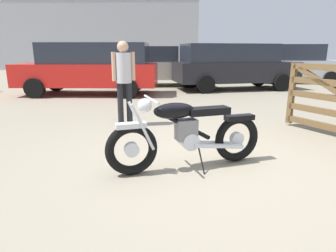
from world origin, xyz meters
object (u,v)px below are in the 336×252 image
at_px(blue_hatchback_right, 154,66).
at_px(white_estate_far, 296,63).
at_px(red_hatchback_near, 233,65).
at_px(dark_sedan_left, 118,61).
at_px(vintage_motorcycle, 186,134).
at_px(bystander, 124,75).
at_px(silver_sedan_mid, 91,67).

xyz_separation_m(blue_hatchback_right, white_estate_far, (6.78, 0.76, 0.08)).
bearing_deg(red_hatchback_near, white_estate_far, 23.98).
height_order(blue_hatchback_right, dark_sedan_left, dark_sedan_left).
bearing_deg(vintage_motorcycle, white_estate_far, -137.30).
distance_m(blue_hatchback_right, dark_sedan_left, 3.85).
xyz_separation_m(bystander, dark_sedan_left, (-1.20, 10.45, -0.08)).
bearing_deg(blue_hatchback_right, vintage_motorcycle, 90.91).
bearing_deg(vintage_motorcycle, dark_sedan_left, -94.99).
bearing_deg(red_hatchback_near, blue_hatchback_right, 144.81).
relative_size(vintage_motorcycle, bystander, 1.23).
height_order(vintage_motorcycle, red_hatchback_near, red_hatchback_near).
relative_size(bystander, blue_hatchback_right, 0.39).
xyz_separation_m(dark_sedan_left, silver_sedan_mid, (-0.29, -5.97, 0.00)).
bearing_deg(white_estate_far, silver_sedan_mid, -150.16).
bearing_deg(blue_hatchback_right, white_estate_far, -174.29).
bearing_deg(bystander, blue_hatchback_right, 158.07).
bearing_deg(vintage_motorcycle, blue_hatchback_right, -103.01).
height_order(red_hatchback_near, white_estate_far, white_estate_far).
bearing_deg(red_hatchback_near, bystander, -132.16).
xyz_separation_m(bystander, silver_sedan_mid, (-1.50, 4.48, -0.08)).
xyz_separation_m(vintage_motorcycle, bystander, (-0.95, 2.30, 0.57)).
distance_m(dark_sedan_left, silver_sedan_mid, 5.97).
bearing_deg(dark_sedan_left, red_hatchback_near, -47.80).
relative_size(dark_sedan_left, white_estate_far, 1.16).
height_order(red_hatchback_near, silver_sedan_mid, same).
xyz_separation_m(bystander, white_estate_far, (7.47, 7.86, -0.10)).
bearing_deg(dark_sedan_left, vintage_motorcycle, -83.42).
relative_size(red_hatchback_near, silver_sedan_mid, 1.01).
xyz_separation_m(red_hatchback_near, white_estate_far, (3.72, 2.33, -0.02)).
bearing_deg(vintage_motorcycle, bystander, -82.03).
distance_m(dark_sedan_left, white_estate_far, 9.05).
relative_size(blue_hatchback_right, white_estate_far, 1.03).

